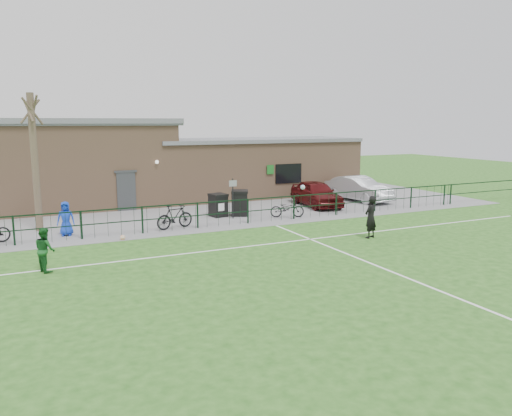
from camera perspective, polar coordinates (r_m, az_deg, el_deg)
name	(u,v)px	position (r m, az deg, el deg)	size (l,w,h in m)	color
ground	(322,271)	(16.40, 7.57, -7.19)	(90.00, 90.00, 0.00)	#255719
paving_strip	(192,207)	(28.38, -7.37, 0.08)	(34.00, 13.00, 0.02)	slate
pitch_line_touch	(230,226)	(23.12, -2.98, -2.09)	(28.00, 0.10, 0.01)	white
pitch_line_mid	(267,244)	(19.75, 1.25, -4.16)	(28.00, 0.10, 0.01)	white
pitch_line_perp	(372,264)	(17.53, 13.10, -6.23)	(0.10, 16.00, 0.01)	white
perimeter_fence	(228,213)	(23.19, -3.18, -0.56)	(28.00, 0.10, 1.20)	black
bare_tree	(35,163)	(23.70, -23.94, 4.69)	(0.30, 0.30, 6.00)	#4E3E2F
wheelie_bin_left	(218,206)	(25.38, -4.35, 0.24)	(0.71, 0.81, 1.08)	black
wheelie_bin_right	(240,204)	(25.60, -1.89, 0.49)	(0.80, 0.91, 1.21)	black
sign_post	(233,199)	(24.75, -2.67, 1.09)	(0.06, 0.06, 2.00)	black
car_maroon	(316,193)	(28.65, 6.91, 1.67)	(1.71, 4.25, 1.45)	#4D0D0F
car_silver	(359,189)	(30.97, 11.64, 2.18)	(1.57, 4.50, 1.48)	#B7B9BF
bicycle_d	(175,217)	(22.70, -9.28, -0.99)	(0.51, 1.81, 1.09)	black
bicycle_e	(287,208)	(25.17, 3.58, -0.05)	(0.59, 1.69, 0.89)	black
spectator_child	(66,219)	(22.50, -20.92, -1.14)	(0.71, 0.46, 1.46)	#1439C1
goalkeeper_kick	(369,216)	(21.22, 12.79, -0.94)	(1.64, 4.00, 1.89)	black
outfield_player	(45,250)	(17.46, -22.97, -4.39)	(0.70, 0.55, 1.45)	#175220
ball_ground	(123,238)	(21.11, -15.00, -3.28)	(0.22, 0.22, 0.22)	white
clubhouse	(161,165)	(30.72, -10.78, 4.89)	(24.25, 5.40, 4.96)	#A2795A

